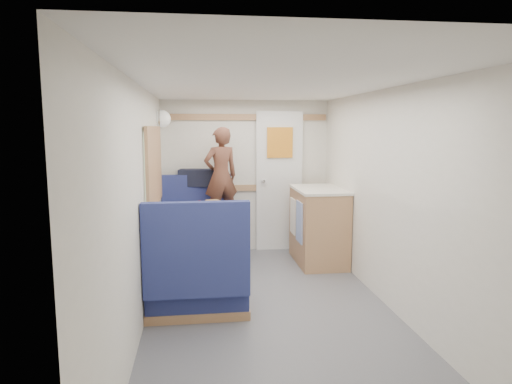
{
  "coord_description": "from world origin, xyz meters",
  "views": [
    {
      "loc": [
        -0.63,
        -3.75,
        1.65
      ],
      "look_at": [
        -0.03,
        0.9,
        0.98
      ],
      "focal_mm": 32.0,
      "sensor_mm": 36.0,
      "label": 1
    }
  ],
  "objects": [
    {
      "name": "salt_grinder",
      "position": [
        -0.61,
        1.11,
        0.77
      ],
      "size": [
        0.04,
        0.04,
        0.09
      ],
      "primitive_type": "cylinder",
      "color": "white",
      "rests_on": "dinette_table"
    },
    {
      "name": "bench_far",
      "position": [
        -0.65,
        1.86,
        0.3
      ],
      "size": [
        0.9,
        0.59,
        1.05
      ],
      "color": "navy",
      "rests_on": "floor"
    },
    {
      "name": "wall_right",
      "position": [
        1.1,
        0.0,
        1.0
      ],
      "size": [
        0.02,
        4.5,
        2.0
      ],
      "primitive_type": "cube",
      "color": "silver",
      "rests_on": "floor"
    },
    {
      "name": "oak_trim_low",
      "position": [
        0.0,
        2.23,
        0.85
      ],
      "size": [
        2.15,
        0.02,
        0.08
      ],
      "primitive_type": "cube",
      "color": "#906441",
      "rests_on": "wall_back"
    },
    {
      "name": "wall_back",
      "position": [
        0.0,
        2.25,
        1.0
      ],
      "size": [
        2.2,
        0.02,
        2.0
      ],
      "primitive_type": "cube",
      "color": "silver",
      "rests_on": "floor"
    },
    {
      "name": "galley_counter",
      "position": [
        0.82,
        1.55,
        0.47
      ],
      "size": [
        0.57,
        0.92,
        0.92
      ],
      "color": "#906441",
      "rests_on": "floor"
    },
    {
      "name": "dome_light",
      "position": [
        -1.04,
        1.85,
        1.75
      ],
      "size": [
        0.2,
        0.2,
        0.2
      ],
      "primitive_type": "sphere",
      "color": "white",
      "rests_on": "wall_left"
    },
    {
      "name": "oak_trim_high",
      "position": [
        0.0,
        2.23,
        1.78
      ],
      "size": [
        2.15,
        0.02,
        0.08
      ],
      "primitive_type": "cube",
      "color": "#906441",
      "rests_on": "wall_back"
    },
    {
      "name": "ledge",
      "position": [
        -0.65,
        2.12,
        0.88
      ],
      "size": [
        0.9,
        0.14,
        0.04
      ],
      "primitive_type": "cube",
      "color": "#906441",
      "rests_on": "bench_far"
    },
    {
      "name": "rear_door",
      "position": [
        0.45,
        2.22,
        0.97
      ],
      "size": [
        0.62,
        0.12,
        1.86
      ],
      "color": "white",
      "rests_on": "wall_back"
    },
    {
      "name": "ceiling",
      "position": [
        0.0,
        0.0,
        2.0
      ],
      "size": [
        4.5,
        4.5,
        0.0
      ],
      "primitive_type": "plane",
      "rotation": [
        3.14,
        0.0,
        0.0
      ],
      "color": "silver",
      "rests_on": "wall_back"
    },
    {
      "name": "tumbler_left",
      "position": [
        -0.77,
        0.66,
        0.78
      ],
      "size": [
        0.08,
        0.08,
        0.12
      ],
      "primitive_type": "cylinder",
      "color": "white",
      "rests_on": "dinette_table"
    },
    {
      "name": "pepper_grinder",
      "position": [
        -0.58,
        1.13,
        0.77
      ],
      "size": [
        0.04,
        0.04,
        0.1
      ],
      "primitive_type": "cylinder",
      "color": "black",
      "rests_on": "dinette_table"
    },
    {
      "name": "person",
      "position": [
        -0.35,
        1.87,
        1.05
      ],
      "size": [
        0.51,
        0.42,
        1.2
      ],
      "primitive_type": "imported",
      "rotation": [
        0.0,
        0.0,
        3.5
      ],
      "color": "brown",
      "rests_on": "bench_far"
    },
    {
      "name": "wall_left",
      "position": [
        -1.1,
        0.0,
        1.0
      ],
      "size": [
        0.02,
        4.5,
        2.0
      ],
      "primitive_type": "cube",
      "color": "silver",
      "rests_on": "floor"
    },
    {
      "name": "bread_loaf",
      "position": [
        -0.45,
        1.3,
        0.78
      ],
      "size": [
        0.2,
        0.29,
        0.11
      ],
      "primitive_type": "cube",
      "rotation": [
        0.0,
        0.0,
        0.22
      ],
      "color": "brown",
      "rests_on": "dinette_table"
    },
    {
      "name": "floor",
      "position": [
        0.0,
        0.0,
        0.0
      ],
      "size": [
        4.5,
        4.5,
        0.0
      ],
      "primitive_type": "plane",
      "color": "#515156",
      "rests_on": "ground"
    },
    {
      "name": "bench_near",
      "position": [
        -0.65,
        0.14,
        0.3
      ],
      "size": [
        0.9,
        0.59,
        1.05
      ],
      "color": "navy",
      "rests_on": "floor"
    },
    {
      "name": "orange_fruit",
      "position": [
        -0.43,
        0.81,
        0.78
      ],
      "size": [
        0.08,
        0.08,
        0.08
      ],
      "primitive_type": "sphere",
      "color": "orange",
      "rests_on": "tray"
    },
    {
      "name": "duffel_bag",
      "position": [
        -0.64,
        2.12,
        1.01
      ],
      "size": [
        0.48,
        0.28,
        0.22
      ],
      "primitive_type": "cube",
      "rotation": [
        0.0,
        0.0,
        -0.16
      ],
      "color": "black",
      "rests_on": "ledge"
    },
    {
      "name": "side_window",
      "position": [
        -1.08,
        1.0,
        1.25
      ],
      "size": [
        0.04,
        1.3,
        0.72
      ],
      "primitive_type": "cube",
      "color": "#A9B69A",
      "rests_on": "wall_left"
    },
    {
      "name": "wine_glass",
      "position": [
        -0.62,
        1.02,
        0.84
      ],
      "size": [
        0.08,
        0.08,
        0.17
      ],
      "color": "white",
      "rests_on": "dinette_table"
    },
    {
      "name": "tray",
      "position": [
        -0.56,
        0.73,
        0.73
      ],
      "size": [
        0.34,
        0.4,
        0.02
      ],
      "primitive_type": "cube",
      "rotation": [
        0.0,
        0.0,
        -0.24
      ],
      "color": "white",
      "rests_on": "dinette_table"
    },
    {
      "name": "dinette_table",
      "position": [
        -0.65,
        1.0,
        0.57
      ],
      "size": [
        0.62,
        0.92,
        0.72
      ],
      "color": "white",
      "rests_on": "floor"
    },
    {
      "name": "beer_glass",
      "position": [
        -0.49,
        1.04,
        0.77
      ],
      "size": [
        0.06,
        0.06,
        0.1
      ],
      "primitive_type": "cylinder",
      "color": "#8D5614",
      "rests_on": "dinette_table"
    },
    {
      "name": "cheese_block",
      "position": [
        -0.67,
        0.83,
        0.76
      ],
      "size": [
        0.11,
        0.07,
        0.04
      ],
      "primitive_type": "cube",
      "rotation": [
        0.0,
        0.0,
        -0.04
      ],
      "color": "#DFD581",
      "rests_on": "tray"
    }
  ]
}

